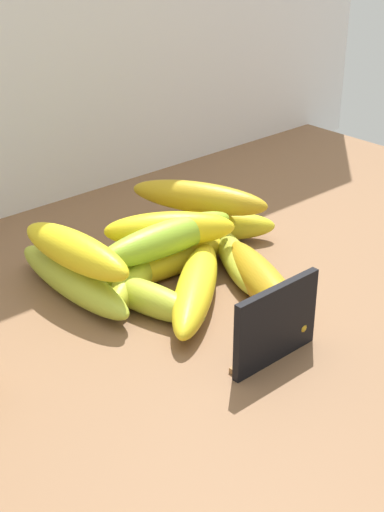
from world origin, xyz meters
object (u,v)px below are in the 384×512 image
Objects in this scene: banana_7 at (73,280)px; banana_10 at (75,251)px; banana_0 at (265,282)px; banana_4 at (196,288)px; banana_5 at (134,278)px; banana_8 at (170,229)px; banana_6 at (208,226)px; banana_1 at (237,261)px; banana_3 at (148,298)px; banana_2 at (171,262)px; chalkboard_sign at (275,327)px; banana_11 at (199,197)px; banana_9 at (166,238)px.

banana_10 reaches higher than banana_7.
banana_0 and banana_4 have the same top height.
banana_5 is 7.55cm from banana_8.
banana_4 is at bearing -137.73° from banana_6.
banana_1 is 8.85cm from banana_4.
banana_10 is at bearing 134.42° from banana_4.
banana_3 is at bearing 151.46° from banana_0.
banana_8 is (-9.23, -3.14, 3.49)cm from banana_6.
banana_3 is 5.61cm from banana_4.
banana_2 is 1.24× the size of banana_8.
banana_3 is 0.86× the size of banana_6.
banana_5 reaches higher than banana_2.
banana_8 reaches higher than banana_3.
banana_1 is 19.74cm from banana_7.
banana_2 is 9.05cm from banana_3.
banana_2 is (3.80, 20.32, -2.14)cm from chalkboard_sign.
banana_6 is at bearing 42.27° from banana_4.
banana_2 is at bearing 3.97° from banana_5.
banana_4 is at bearing -22.77° from banana_3.
banana_7 is 20.89cm from banana_11.
banana_0 is 21.51cm from banana_10.
banana_8 reaches higher than banana_0.
banana_2 is at bearing 141.05° from banana_1.
banana_11 is (14.62, 5.05, 4.32)cm from banana_5.
banana_2 is at bearing -11.36° from banana_10.
banana_10 reaches higher than banana_9.
chalkboard_sign reaches higher than banana_3.
chalkboard_sign is 15.91cm from banana_3.
banana_10 is (-10.54, 3.05, 0.82)cm from banana_9.
banana_0 is at bearing -28.54° from banana_3.
banana_4 is 1.18× the size of banana_6.
banana_11 is at bearing 147.63° from banana_6.
banana_10 is (-15.98, 13.77, 4.15)cm from banana_0.
banana_9 reaches higher than banana_2.
banana_2 is at bearing 110.57° from banana_0.
banana_5 is at bearing 176.39° from banana_9.
banana_8 reaches higher than banana_1.
banana_1 is 13.74cm from banana_3.
banana_3 is at bearing -110.88° from banana_5.
banana_3 is (-3.74, 15.33, -2.03)cm from chalkboard_sign.
banana_7 is 1.13× the size of banana_11.
banana_2 is 1.10× the size of banana_6.
chalkboard_sign is 0.53× the size of banana_7.
banana_3 is 0.97× the size of banana_8.
chalkboard_sign is 28.07cm from banana_11.
banana_9 is (4.64, -0.29, 3.64)cm from banana_5.
banana_4 is at bearing -108.39° from banana_2.
banana_0 is 14.94cm from banana_5.
chalkboard_sign reaches higher than banana_0.
banana_8 is 0.93× the size of banana_10.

